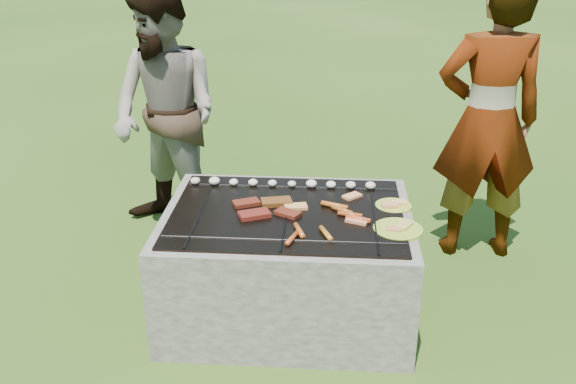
{
  "coord_description": "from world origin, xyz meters",
  "views": [
    {
      "loc": [
        0.22,
        -3.01,
        2.06
      ],
      "look_at": [
        0.0,
        0.05,
        0.7
      ],
      "focal_mm": 40.0,
      "sensor_mm": 36.0,
      "label": 1
    }
  ],
  "objects_px": {
    "cook": "(488,121)",
    "bystander": "(166,115)",
    "plate_near": "(398,229)",
    "plate_far": "(394,206)",
    "fire_pit": "(287,266)"
  },
  "relations": [
    {
      "from": "fire_pit",
      "to": "bystander",
      "type": "height_order",
      "value": "bystander"
    },
    {
      "from": "fire_pit",
      "to": "plate_near",
      "type": "xyz_separation_m",
      "value": [
        0.56,
        -0.16,
        0.33
      ]
    },
    {
      "from": "plate_near",
      "to": "bystander",
      "type": "bearing_deg",
      "value": 142.35
    },
    {
      "from": "plate_far",
      "to": "cook",
      "type": "xyz_separation_m",
      "value": [
        0.6,
        0.66,
        0.28
      ]
    },
    {
      "from": "plate_far",
      "to": "plate_near",
      "type": "bearing_deg",
      "value": -89.79
    },
    {
      "from": "fire_pit",
      "to": "plate_near",
      "type": "bearing_deg",
      "value": -16.05
    },
    {
      "from": "fire_pit",
      "to": "plate_near",
      "type": "distance_m",
      "value": 0.67
    },
    {
      "from": "fire_pit",
      "to": "cook",
      "type": "distance_m",
      "value": 1.52
    },
    {
      "from": "cook",
      "to": "bystander",
      "type": "height_order",
      "value": "cook"
    },
    {
      "from": "bystander",
      "to": "cook",
      "type": "bearing_deg",
      "value": 27.54
    },
    {
      "from": "plate_far",
      "to": "bystander",
      "type": "distance_m",
      "value": 1.65
    },
    {
      "from": "plate_near",
      "to": "bystander",
      "type": "xyz_separation_m",
      "value": [
        -1.42,
        1.1,
        0.22
      ]
    },
    {
      "from": "plate_near",
      "to": "cook",
      "type": "distance_m",
      "value": 1.15
    },
    {
      "from": "bystander",
      "to": "fire_pit",
      "type": "bearing_deg",
      "value": -15.38
    },
    {
      "from": "plate_near",
      "to": "cook",
      "type": "xyz_separation_m",
      "value": [
        0.6,
        0.94,
        0.28
      ]
    }
  ]
}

